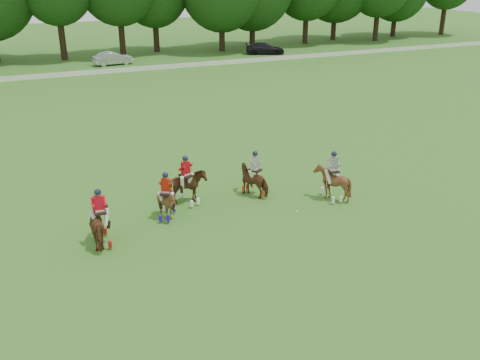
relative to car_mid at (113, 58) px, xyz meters
name	(u,v)px	position (x,y,z in m)	size (l,w,h in m)	color
ground	(231,265)	(-4.33, -42.50, -0.68)	(180.00, 180.00, 0.00)	#2D661D
boundary_rail	(78,73)	(-4.33, -4.50, -0.46)	(120.00, 0.10, 0.44)	white
car_mid	(113,58)	(0.00, 0.00, 0.00)	(1.44, 4.14, 1.36)	#AEADB3
car_right	(265,48)	(17.94, 0.00, -0.01)	(1.87, 4.60, 1.33)	black
polo_red_a	(101,224)	(-8.26, -39.00, 0.15)	(1.18, 1.91, 2.30)	#432012
polo_red_b	(186,187)	(-4.07, -36.72, 0.12)	(1.90, 1.77, 2.27)	#432012
polo_red_c	(167,202)	(-5.32, -37.85, 0.05)	(1.58, 1.62, 2.09)	#432012
polo_stripe_a	(255,179)	(-0.84, -37.08, 0.08)	(1.56, 1.83, 2.15)	#432012
polo_stripe_b	(332,182)	(2.17, -38.96, 0.15)	(1.46, 1.60, 2.32)	#432012
polo_ball	(297,212)	(-0.01, -39.61, -0.64)	(0.09, 0.09, 0.09)	white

